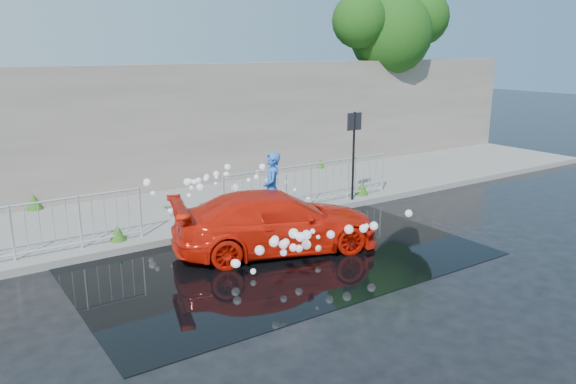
{
  "coord_description": "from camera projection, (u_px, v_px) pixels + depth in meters",
  "views": [
    {
      "loc": [
        -5.31,
        -7.91,
        4.1
      ],
      "look_at": [
        1.42,
        2.04,
        1.0
      ],
      "focal_mm": 35.0,
      "sensor_mm": 36.0,
      "label": 1
    }
  ],
  "objects": [
    {
      "name": "sign_post",
      "position": [
        354.0,
        142.0,
        14.58
      ],
      "size": [
        0.45,
        0.06,
        2.5
      ],
      "color": "black",
      "rests_on": "ground"
    },
    {
      "name": "ground",
      "position": [
        286.0,
        279.0,
        10.25
      ],
      "size": [
        90.0,
        90.0,
        0.0
      ],
      "primitive_type": "plane",
      "color": "black",
      "rests_on": "ground"
    },
    {
      "name": "railing_left",
      "position": [
        12.0,
        231.0,
        10.58
      ],
      "size": [
        5.05,
        0.05,
        1.1
      ],
      "color": "silver",
      "rests_on": "pavement"
    },
    {
      "name": "tree",
      "position": [
        392.0,
        28.0,
        20.2
      ],
      "size": [
        5.01,
        2.97,
        6.26
      ],
      "color": "#332114",
      "rests_on": "ground"
    },
    {
      "name": "retaining_wall",
      "position": [
        142.0,
        129.0,
        15.55
      ],
      "size": [
        30.0,
        0.6,
        3.5
      ],
      "primitive_type": "cube",
      "color": "#686158",
      "rests_on": "pavement"
    },
    {
      "name": "puddle",
      "position": [
        279.0,
        257.0,
        11.32
      ],
      "size": [
        8.0,
        5.0,
        0.01
      ],
      "primitive_type": "cube",
      "color": "black",
      "rests_on": "ground"
    },
    {
      "name": "curb",
      "position": [
        212.0,
        232.0,
        12.63
      ],
      "size": [
        30.0,
        0.25,
        0.16
      ],
      "primitive_type": "cube",
      "color": "slate",
      "rests_on": "ground"
    },
    {
      "name": "red_car",
      "position": [
        276.0,
        222.0,
        11.56
      ],
      "size": [
        4.58,
        2.83,
        1.24
      ],
      "primitive_type": "imported",
      "rotation": [
        0.0,
        0.0,
        1.29
      ],
      "color": "red",
      "rests_on": "ground"
    },
    {
      "name": "pavement",
      "position": [
        177.0,
        211.0,
        14.24
      ],
      "size": [
        30.0,
        4.0,
        0.15
      ],
      "primitive_type": "cube",
      "color": "slate",
      "rests_on": "ground"
    },
    {
      "name": "weeds",
      "position": [
        175.0,
        207.0,
        13.59
      ],
      "size": [
        12.17,
        3.93,
        0.44
      ],
      "color": "#1C4312",
      "rests_on": "pavement"
    },
    {
      "name": "person",
      "position": [
        272.0,
        190.0,
        13.11
      ],
      "size": [
        0.68,
        0.76,
        1.76
      ],
      "primitive_type": "imported",
      "rotation": [
        0.0,
        0.0,
        -2.07
      ],
      "color": "blue",
      "rests_on": "ground"
    },
    {
      "name": "railing_right",
      "position": [
        311.0,
        183.0,
        14.38
      ],
      "size": [
        5.05,
        0.05,
        1.1
      ],
      "color": "silver",
      "rests_on": "pavement"
    },
    {
      "name": "water_spray",
      "position": [
        255.0,
        210.0,
        11.87
      ],
      "size": [
        3.59,
        5.73,
        1.16
      ],
      "color": "white",
      "rests_on": "ground"
    }
  ]
}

